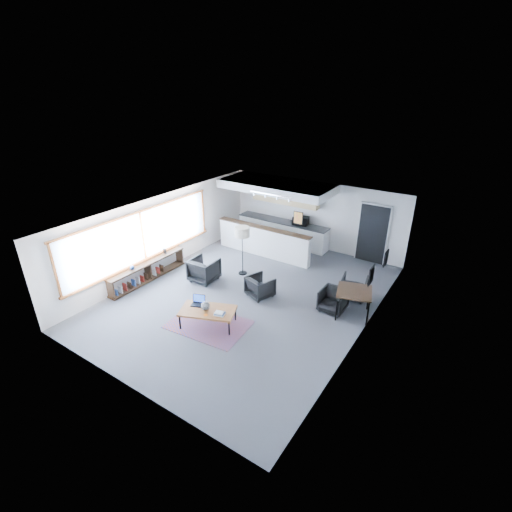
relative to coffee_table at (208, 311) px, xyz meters
The scene contains 21 objects.
room 2.03m from the coffee_table, 88.46° to the left, with size 7.02×9.02×2.62m.
window 3.68m from the coffee_table, 164.61° to the left, with size 0.10×5.95×1.66m.
console 3.35m from the coffee_table, 166.33° to the left, with size 0.35×3.00×0.80m.
kitchenette 5.74m from the coffee_table, 101.70° to the left, with size 4.20×1.96×2.60m.
doorway 6.72m from the coffee_table, 69.43° to the left, with size 1.10×0.12×2.15m.
track_light 4.58m from the coffee_table, 97.62° to the left, with size 1.60×0.07×0.15m.
wall_art_lower 4.32m from the coffee_table, 32.48° to the left, with size 0.03×0.38×0.48m.
wall_art_upper 5.10m from the coffee_table, 45.17° to the left, with size 0.03×0.34×0.44m.
kilim_rug 0.43m from the coffee_table, 88.21° to the left, with size 2.22×1.62×0.01m.
coffee_table is the anchor object (origin of this frame).
laptop 0.43m from the coffee_table, 166.55° to the left, with size 0.42×0.38×0.25m.
ceramic_pot 0.16m from the coffee_table, 160.35° to the right, with size 0.24×0.24×0.24m.
book_stack 0.41m from the coffee_table, ahead, with size 0.31×0.28×0.08m.
coaster 0.25m from the coffee_table, 60.64° to the right, with size 0.11×0.11×0.01m.
armchair_left 2.51m from the coffee_table, 132.91° to the left, with size 0.83×0.77×0.85m, color black.
armchair_right 2.04m from the coffee_table, 79.81° to the left, with size 0.70×0.66×0.72m, color black.
floor_lamp 3.23m from the coffee_table, 107.70° to the left, with size 0.50×0.50×1.68m.
dining_table 4.00m from the coffee_table, 40.23° to the left, with size 1.14×1.14×0.77m.
dining_chair_near 3.53m from the coffee_table, 44.72° to the left, with size 0.60×0.56×0.62m, color black.
dining_chair_far 4.45m from the coffee_table, 51.91° to the left, with size 0.61×0.58×0.63m, color black.
microwave 6.04m from the coffee_table, 93.42° to the left, with size 0.58×0.32×0.39m, color black.
Camera 1 is at (5.55, -8.01, 5.94)m, focal length 26.00 mm.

